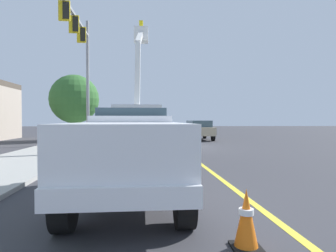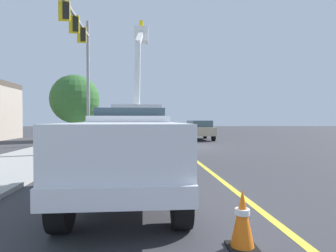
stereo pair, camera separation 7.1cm
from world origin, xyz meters
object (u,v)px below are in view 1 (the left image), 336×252
object	(u,v)px
utility_bucket_truck	(138,122)
traffic_cone_leading	(246,219)
passing_minivan	(199,129)
service_pickup_truck	(130,149)
traffic_signal_mast	(81,52)
traffic_cone_mid_rear	(165,137)
traffic_cone_mid_front	(183,152)

from	to	relation	value
utility_bucket_truck	traffic_cone_leading	xyz separation A→B (m)	(-14.33, -2.18, -1.24)
traffic_cone_leading	utility_bucket_truck	bearing A→B (deg)	8.64
passing_minivan	traffic_cone_leading	world-z (taller)	passing_minivan
service_pickup_truck	traffic_signal_mast	xyz separation A→B (m)	(12.33, 4.01, 4.96)
passing_minivan	traffic_signal_mast	world-z (taller)	traffic_signal_mast
utility_bucket_truck	traffic_cone_mid_rear	xyz separation A→B (m)	(4.47, -1.89, -1.23)
utility_bucket_truck	traffic_signal_mast	xyz separation A→B (m)	(0.57, 3.61, 4.44)
traffic_cone_leading	traffic_signal_mast	bearing A→B (deg)	21.21
service_pickup_truck	traffic_cone_leading	distance (m)	3.20
passing_minivan	traffic_cone_mid_rear	world-z (taller)	passing_minivan
passing_minivan	traffic_signal_mast	bearing A→B (deg)	126.89
traffic_cone_mid_rear	traffic_signal_mast	world-z (taller)	traffic_signal_mast
traffic_cone_leading	traffic_cone_mid_front	world-z (taller)	traffic_cone_leading
service_pickup_truck	passing_minivan	bearing A→B (deg)	-13.73
traffic_signal_mast	passing_minivan	bearing A→B (deg)	-53.11
passing_minivan	traffic_cone_mid_rear	bearing A→B (deg)	129.48
service_pickup_truck	traffic_cone_mid_rear	bearing A→B (deg)	-5.21
traffic_cone_mid_rear	traffic_signal_mast	bearing A→B (deg)	125.34
service_pickup_truck	traffic_signal_mast	distance (m)	13.89
service_pickup_truck	traffic_cone_leading	xyz separation A→B (m)	(-2.57, -1.77, -0.71)
utility_bucket_truck	traffic_cone_leading	size ratio (longest dim) A/B	10.08
traffic_cone_mid_rear	service_pickup_truck	bearing A→B (deg)	174.79
traffic_cone_leading	traffic_cone_mid_rear	distance (m)	18.80
utility_bucket_truck	service_pickup_truck	distance (m)	11.78
traffic_cone_mid_front	traffic_cone_mid_rear	world-z (taller)	traffic_cone_mid_rear
service_pickup_truck	traffic_cone_leading	bearing A→B (deg)	-145.43
utility_bucket_truck	passing_minivan	xyz separation A→B (m)	(7.03, -5.00, -0.67)
traffic_signal_mast	traffic_cone_mid_rear	bearing A→B (deg)	-54.66
traffic_signal_mast	traffic_cone_mid_front	bearing A→B (deg)	-137.48
traffic_cone_mid_front	traffic_signal_mast	bearing A→B (deg)	42.52
passing_minivan	traffic_cone_mid_front	distance (m)	13.11
traffic_cone_leading	traffic_cone_mid_rear	size ratio (longest dim) A/B	0.98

